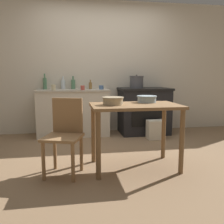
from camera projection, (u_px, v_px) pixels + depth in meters
The scene contains 17 objects.
ground_plane at pixel (116, 154), 3.59m from camera, with size 14.00×14.00×0.00m, color #896B4C.
wall_back at pixel (102, 68), 4.94m from camera, with size 8.00×0.07×2.55m.
counter_cabinet at pixel (73, 112), 4.68m from camera, with size 1.34×0.56×0.86m.
stove at pixel (144, 111), 4.85m from camera, with size 0.96×0.67×0.88m.
work_table at pixel (135, 115), 2.99m from camera, with size 1.05×0.66×0.78m.
chair at pixel (65, 133), 2.85m from camera, with size 0.51×0.51×0.87m.
flour_sack at pixel (155, 130), 4.43m from camera, with size 0.29×0.21×0.34m, color beige.
stock_pot at pixel (136, 82), 4.76m from camera, with size 0.27×0.27×0.25m.
mixing_bowl_large at pixel (113, 100), 2.92m from camera, with size 0.25×0.25×0.09m.
mixing_bowl_small at pixel (147, 99), 3.17m from camera, with size 0.25×0.25×0.08m.
bottle_far_left at pixel (45, 83), 4.69m from camera, with size 0.07×0.07×0.29m.
bottle_left at pixel (63, 84), 4.77m from camera, with size 0.08×0.08×0.24m.
bottle_mid_left at pixel (90, 85), 4.79m from camera, with size 0.06×0.06×0.18m.
bottle_center_left at pixel (73, 84), 4.77m from camera, with size 0.08×0.08×0.24m.
cup_center at pixel (54, 88), 4.35m from camera, with size 0.07×0.07×0.10m, color beige.
cup_center_right at pixel (83, 88), 4.43m from camera, with size 0.07×0.07×0.08m, color #B74C42.
cup_mid_right at pixel (101, 87), 4.65m from camera, with size 0.09×0.09×0.08m, color #4C6B99.
Camera 1 is at (-0.64, -3.40, 1.14)m, focal length 40.00 mm.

